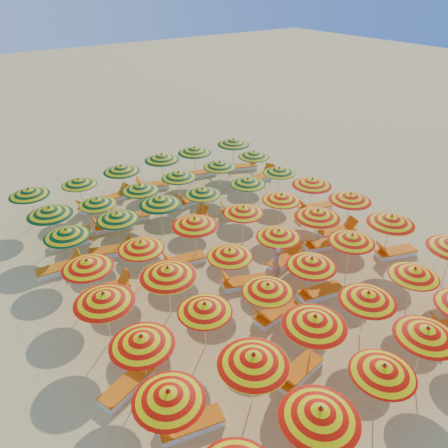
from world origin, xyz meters
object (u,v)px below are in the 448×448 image
(umbrella_16, at_px, (352,238))
(umbrella_24, at_px, (87,264))
(umbrella_29, at_px, (312,182))
(lounger_26, at_px, (114,198))
(umbrella_27, at_px, (243,210))
(umbrella_10, at_px, (414,272))
(umbrella_28, at_px, (281,197))
(umbrella_40, at_px, (220,164))
(lounger_29, at_px, (243,167))
(umbrella_46, at_px, (195,150))
(lounger_11, at_px, (323,244))
(umbrella_6, at_px, (168,395))
(umbrella_15, at_px, (312,262))
(umbrella_26, at_px, (195,222))
(lounger_9, at_px, (244,282))
(umbrella_30, at_px, (66,233))
(lounger_21, at_px, (112,226))
(umbrella_31, at_px, (117,216))
(umbrella_22, at_px, (318,214))
(umbrella_37, at_px, (97,201))
(umbrella_41, at_px, (254,154))
(umbrella_12, at_px, (142,340))
(umbrella_47, at_px, (234,142))
(lounger_27, at_px, (152,185))
(umbrella_33, at_px, (203,191))
(umbrella_18, at_px, (104,298))
(umbrella_1, at_px, (320,413))
(umbrella_19, at_px, (168,272))
(umbrella_2, at_px, (384,369))
(umbrella_8, at_px, (315,321))
(lounger_22, at_px, (130,217))
(umbrella_23, at_px, (350,197))
(lounger_15, at_px, (314,208))
(lounger_20, at_px, (72,241))
(beachgoer_a, at_px, (276,264))
(umbrella_20, at_px, (230,253))
(umbrella_44, at_px, (121,169))
(lounger_6, at_px, (275,313))
(lounger_16, at_px, (60,268))
(lounger_25, at_px, (93,205))
(umbrella_21, at_px, (279,234))
(lounger_7, at_px, (319,292))
(lounger_18, at_px, (192,219))
(umbrella_9, at_px, (368,296))
(lounger_10, at_px, (285,258))
(umbrella_17, at_px, (391,220))
(lounger_13, at_px, (108,290))
(umbrella_35, at_px, (280,170))
(umbrella_39, at_px, (179,175))
(lounger_12, at_px, (338,231))
(umbrella_45, at_px, (162,157))
(lounger_17, at_px, (111,251))
(lounger_28, at_px, (203,173))
(lounger_4, at_px, (297,372))
(umbrella_42, at_px, (29,192))
(lounger_24, at_px, (263,177))
(umbrella_32, at_px, (160,201))
(lounger_8, at_px, (395,252))
(umbrella_36, at_px, (49,211))
(umbrella_13, at_px, (205,307))

(umbrella_16, bearing_deg, umbrella_24, 154.67)
(umbrella_29, xyz_separation_m, lounger_26, (-7.06, 6.90, -1.59))
(umbrella_27, height_order, umbrella_29, umbrella_29)
(umbrella_10, height_order, umbrella_28, umbrella_28)
(umbrella_40, xyz_separation_m, lounger_29, (2.93, 1.77, -1.44))
(umbrella_46, bearing_deg, lounger_11, -85.93)
(umbrella_6, relative_size, umbrella_15, 1.01)
(umbrella_26, height_order, lounger_9, umbrella_26)
(umbrella_30, height_order, lounger_21, umbrella_30)
(umbrella_10, distance_m, umbrella_31, 11.36)
(umbrella_22, xyz_separation_m, umbrella_37, (-6.70, 6.69, -0.26))
(umbrella_41, bearing_deg, umbrella_16, -105.49)
(umbrella_12, distance_m, umbrella_47, 15.68)
(umbrella_10, bearing_deg, lounger_27, 101.10)
(umbrella_33, bearing_deg, umbrella_18, -144.36)
(umbrella_1, height_order, umbrella_28, umbrella_1)
(lounger_27, bearing_deg, lounger_29, -163.75)
(umbrella_19, bearing_deg, umbrella_2, -68.54)
(umbrella_8, distance_m, lounger_22, 11.37)
(umbrella_27, bearing_deg, umbrella_12, -147.30)
(umbrella_37, bearing_deg, umbrella_12, -103.72)
(umbrella_2, relative_size, umbrella_23, 1.06)
(umbrella_46, xyz_separation_m, lounger_11, (0.65, -9.17, -1.58))
(lounger_15, bearing_deg, umbrella_16, 70.30)
(umbrella_1, height_order, lounger_20, umbrella_1)
(beachgoer_a, bearing_deg, umbrella_20, -57.73)
(umbrella_44, distance_m, lounger_6, 11.37)
(lounger_16, height_order, lounger_25, same)
(lounger_22, bearing_deg, umbrella_1, 101.27)
(umbrella_21, distance_m, lounger_7, 2.64)
(lounger_18, height_order, lounger_25, same)
(umbrella_9, height_order, lounger_10, umbrella_9)
(umbrella_2, distance_m, umbrella_17, 7.70)
(umbrella_15, relative_size, umbrella_29, 0.99)
(lounger_13, bearing_deg, umbrella_46, 46.27)
(umbrella_12, relative_size, umbrella_35, 1.09)
(lounger_9, relative_size, lounger_22, 1.00)
(umbrella_39, xyz_separation_m, lounger_12, (4.27, -6.64, -1.46))
(umbrella_19, relative_size, umbrella_45, 0.98)
(umbrella_9, height_order, lounger_17, umbrella_9)
(lounger_16, bearing_deg, lounger_28, 31.49)
(lounger_10, bearing_deg, lounger_4, -142.85)
(umbrella_42, distance_m, lounger_6, 12.35)
(umbrella_35, bearing_deg, lounger_7, -120.52)
(umbrella_16, xyz_separation_m, lounger_24, (3.06, 8.78, -1.48))
(umbrella_37, bearing_deg, lounger_15, -24.31)
(umbrella_9, relative_size, lounger_24, 1.03)
(umbrella_32, distance_m, lounger_8, 10.09)
(umbrella_36, distance_m, lounger_29, 11.96)
(umbrella_13, distance_m, umbrella_24, 4.60)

